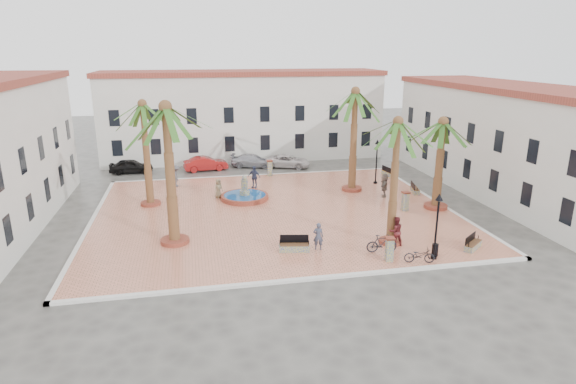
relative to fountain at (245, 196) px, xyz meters
name	(u,v)px	position (x,y,z in m)	size (l,w,h in m)	color
ground	(275,213)	(1.84, -3.49, -0.42)	(120.00, 120.00, 0.00)	#56544F
plaza	(275,212)	(1.84, -3.49, -0.34)	(26.00, 22.00, 0.15)	#E48565
kerb_n	(255,176)	(1.84, 7.51, -0.34)	(26.30, 0.30, 0.16)	silver
kerb_s	(311,279)	(1.84, -14.49, -0.34)	(26.30, 0.30, 0.16)	silver
kerb_e	(436,202)	(14.84, -3.49, -0.34)	(0.30, 22.30, 0.16)	silver
kerb_w	(90,225)	(-11.16, -3.49, -0.34)	(0.30, 22.30, 0.16)	silver
building_north	(243,114)	(1.84, 16.51, 4.35)	(30.40, 7.40, 9.50)	silver
building_east	(506,139)	(21.83, -1.49, 4.10)	(7.40, 26.40, 9.00)	silver
fountain	(245,196)	(0.00, 0.00, 0.00)	(3.80, 3.80, 1.96)	#973F2D
palm_nw	(143,115)	(-7.32, 0.02, 6.65)	(4.97, 4.97, 8.11)	#973F2D
palm_sw	(166,123)	(-5.31, -8.15, 7.19)	(5.76, 5.76, 8.82)	#973F2D
palm_s	(397,135)	(7.86, -10.83, 6.51)	(4.62, 4.62, 7.90)	#973F2D
palm_e	(442,134)	(13.97, -5.08, 5.41)	(5.72, 5.72, 6.95)	#973F2D
palm_ne	(355,103)	(9.26, 0.75, 7.13)	(5.52, 5.52, 8.70)	#973F2D
bench_s	(294,247)	(1.72, -10.90, 0.00)	(1.89, 0.88, 0.96)	gray
bench_se	(473,245)	(12.36, -12.72, -0.02)	(1.61, 1.41, 0.87)	gray
bench_e	(415,190)	(14.22, -1.00, -0.02)	(0.87, 1.69, 0.86)	gray
bench_ne	(388,173)	(14.22, 4.62, -0.01)	(0.79, 1.79, 0.91)	gray
lamppost_s	(438,215)	(9.38, -13.55, 2.39)	(0.43, 0.43, 3.92)	black
lamppost_e	(377,154)	(12.04, 2.37, 2.43)	(0.43, 0.43, 3.98)	black
bollard_se	(390,249)	(6.72, -13.33, 0.47)	(0.57, 0.57, 1.42)	gray
bollard_n	(270,168)	(3.18, 6.91, 0.51)	(0.55, 0.55, 1.51)	gray
bollard_e	(405,201)	(11.39, -5.23, 0.49)	(0.54, 0.54, 1.47)	gray
litter_bin	(435,250)	(9.64, -13.16, 0.10)	(0.37, 0.37, 0.73)	black
cyclist_a	(318,236)	(3.17, -10.94, 0.58)	(0.62, 0.41, 1.70)	#393F52
bicycle_a	(419,255)	(8.30, -13.89, 0.18)	(0.59, 1.70, 0.89)	black
cyclist_b	(396,231)	(7.98, -11.26, 0.66)	(0.90, 0.70, 1.85)	#5B1C20
bicycle_b	(382,244)	(6.76, -12.10, 0.28)	(0.52, 1.83, 1.10)	black
pedestrian_fountain_a	(218,189)	(-2.03, 0.77, 0.52)	(0.77, 0.50, 1.57)	#827050
pedestrian_fountain_b	(254,177)	(1.19, 3.15, 0.70)	(1.13, 0.47, 1.93)	#313855
pedestrian_north	(176,176)	(-5.41, 4.98, 0.67)	(1.21, 0.70, 1.88)	#504F54
pedestrian_east	(384,185)	(11.24, -1.52, 0.70)	(1.79, 0.57, 1.93)	#63564D
car_black	(131,166)	(-9.90, 11.21, 0.28)	(1.65, 4.11, 1.40)	black
car_red	(206,164)	(-2.68, 10.79, 0.29)	(1.51, 4.32, 1.42)	maroon
car_silver	(253,161)	(2.16, 11.38, 0.24)	(1.84, 4.53, 1.31)	#ABABB4
car_white	(288,161)	(5.69, 10.55, 0.22)	(2.11, 4.58, 1.27)	silver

